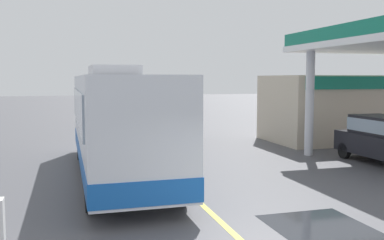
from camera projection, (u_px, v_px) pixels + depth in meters
name	position (u px, v px, depth m)	size (l,w,h in m)	color
ground	(123.00, 132.00, 26.71)	(120.00, 120.00, 0.00)	#4C4C51
lane_divider_stripe	(136.00, 143.00, 21.93)	(0.16, 50.00, 0.01)	#D8CC4C
wet_puddle_patch	(337.00, 237.00, 8.98)	(2.12, 3.53, 0.01)	#26282D
coach_bus_main	(118.00, 124.00, 14.56)	(2.60, 11.04, 3.69)	silver
gas_station_roadside	(362.00, 92.00, 20.81)	(9.10, 11.95, 5.10)	#147259
minibus_opposing_lane	(166.00, 107.00, 26.91)	(2.04, 6.13, 2.44)	#A5A5AD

